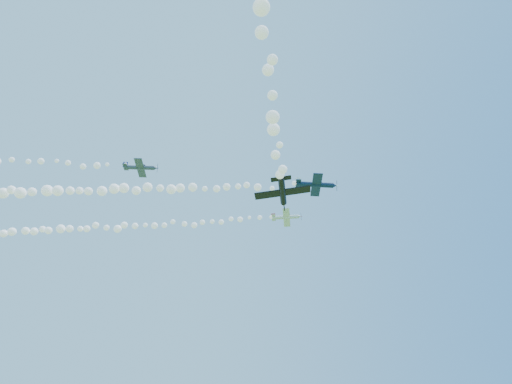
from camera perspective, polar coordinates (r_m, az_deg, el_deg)
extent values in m
cylinder|color=silver|center=(95.39, 3.95, -3.38)|extent=(5.86, 2.29, 0.85)
cone|color=silver|center=(95.40, 5.85, -3.26)|extent=(0.86, 0.93, 0.78)
cone|color=#B01A14|center=(95.41, 6.11, -3.25)|extent=(0.35, 0.34, 0.27)
cube|color=black|center=(95.41, 6.04, -3.25)|extent=(0.13, 0.28, 1.85)
cube|color=silver|center=(95.32, 4.10, -3.42)|extent=(3.75, 7.27, 0.70)
cube|color=silver|center=(95.48, 2.37, -3.44)|extent=(1.62, 2.66, 0.28)
cube|color=#B01A14|center=(95.79, 2.32, -3.18)|extent=(0.92, 0.47, 1.18)
sphere|color=black|center=(95.59, 4.44, -3.16)|extent=(0.91, 0.94, 0.76)
cylinder|color=#0D1D3A|center=(81.63, 7.85, 0.99)|extent=(6.86, 3.33, 1.56)
cone|color=#0D1D3A|center=(81.93, 10.46, 0.85)|extent=(1.15, 1.16, 0.99)
cone|color=white|center=(81.99, 10.82, 0.83)|extent=(0.46, 0.43, 0.35)
cube|color=black|center=(81.97, 10.72, 0.84)|extent=(0.23, 0.39, 2.19)
cube|color=#0D1D3A|center=(81.58, 8.05, 0.89)|extent=(4.04, 8.63, 0.99)
cube|color=#0D1D3A|center=(81.54, 5.67, 1.14)|extent=(1.78, 3.14, 0.41)
cube|color=white|center=(81.86, 5.63, 1.52)|extent=(1.16, 0.54, 1.47)
sphere|color=black|center=(81.91, 8.54, 1.22)|extent=(1.07, 1.10, 0.96)
cylinder|color=#394153|center=(77.15, -15.30, 3.16)|extent=(5.24, 1.99, 0.92)
cone|color=#394153|center=(76.73, -13.23, 3.13)|extent=(0.78, 0.83, 0.72)
cone|color=navy|center=(76.67, -12.94, 3.12)|extent=(0.32, 0.30, 0.25)
cube|color=black|center=(76.69, -13.01, 3.13)|extent=(0.14, 0.29, 1.65)
cube|color=#394153|center=(77.06, -15.15, 3.09)|extent=(2.18, 6.52, 0.84)
cube|color=#394153|center=(77.60, -17.01, 3.21)|extent=(1.04, 2.33, 0.33)
cube|color=navy|center=(77.85, -17.02, 3.51)|extent=(0.88, 0.30, 1.07)
sphere|color=black|center=(77.19, -14.74, 3.36)|extent=(0.74, 0.77, 0.71)
cylinder|color=black|center=(56.44, 3.53, 0.16)|extent=(2.33, 6.03, 0.84)
cone|color=black|center=(59.18, 3.72, -1.58)|extent=(0.95, 0.88, 0.80)
cone|color=gold|center=(59.56, 3.74, -1.80)|extent=(0.35, 0.36, 0.28)
cube|color=black|center=(59.46, 3.74, -1.74)|extent=(0.32, 0.16, 1.91)
cube|color=black|center=(56.59, 3.56, -0.08)|extent=(7.46, 3.95, 0.84)
cube|color=black|center=(54.24, 3.35, 1.79)|extent=(2.74, 1.69, 0.33)
cube|color=gold|center=(54.50, 3.28, 2.30)|extent=(0.52, 0.96, 1.21)
sphere|color=black|center=(57.36, 3.53, 0.01)|extent=(0.99, 0.95, 0.79)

